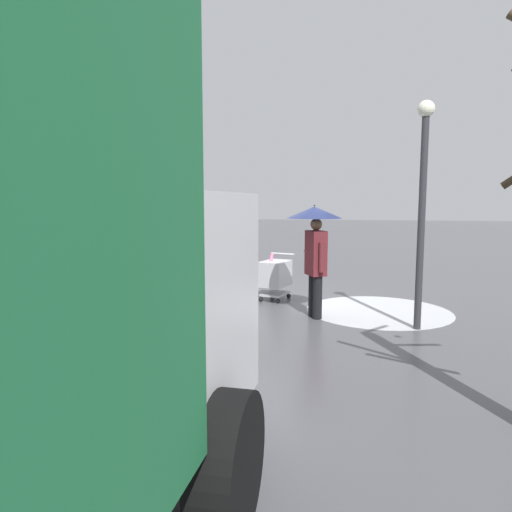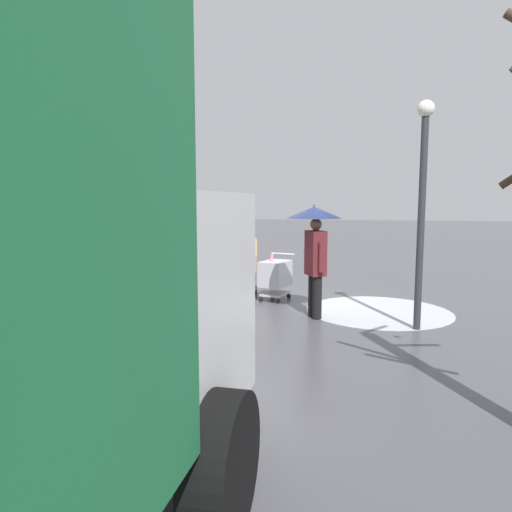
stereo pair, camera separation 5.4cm
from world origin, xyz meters
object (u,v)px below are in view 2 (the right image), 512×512
(hand_dolly_boxes, at_px, (246,265))
(street_lamp, at_px, (422,191))
(cargo_van_parked_right, at_px, (136,240))
(pedestrian_pink_side, at_px, (208,230))
(shopping_cart_vendor, at_px, (275,275))
(pedestrian_black_side, at_px, (315,235))

(hand_dolly_boxes, bearing_deg, street_lamp, 149.52)
(hand_dolly_boxes, relative_size, street_lamp, 0.35)
(hand_dolly_boxes, distance_m, street_lamp, 4.36)
(cargo_van_parked_right, relative_size, pedestrian_pink_side, 2.49)
(shopping_cart_vendor, height_order, pedestrian_black_side, pedestrian_black_side)
(hand_dolly_boxes, distance_m, pedestrian_pink_side, 1.19)
(shopping_cart_vendor, bearing_deg, pedestrian_black_side, 124.95)
(pedestrian_pink_side, distance_m, street_lamp, 4.76)
(pedestrian_pink_side, distance_m, pedestrian_black_side, 2.82)
(cargo_van_parked_right, distance_m, pedestrian_black_side, 5.69)
(pedestrian_black_side, height_order, street_lamp, street_lamp)
(pedestrian_black_side, bearing_deg, pedestrian_pink_side, -27.63)
(pedestrian_pink_side, height_order, pedestrian_black_side, same)
(shopping_cart_vendor, xyz_separation_m, pedestrian_black_side, (-0.97, 1.38, 1.02))
(cargo_van_parked_right, distance_m, pedestrian_pink_side, 2.88)
(pedestrian_pink_side, xyz_separation_m, pedestrian_black_side, (-2.50, 1.31, 0.01))
(street_lamp, bearing_deg, pedestrian_black_side, -15.99)
(shopping_cart_vendor, relative_size, hand_dolly_boxes, 0.77)
(cargo_van_parked_right, xyz_separation_m, shopping_cart_vendor, (-4.00, 1.36, -0.61))
(hand_dolly_boxes, xyz_separation_m, pedestrian_black_side, (-1.66, 1.53, 0.83))
(hand_dolly_boxes, height_order, pedestrian_pink_side, pedestrian_pink_side)
(shopping_cart_vendor, relative_size, pedestrian_black_side, 0.49)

